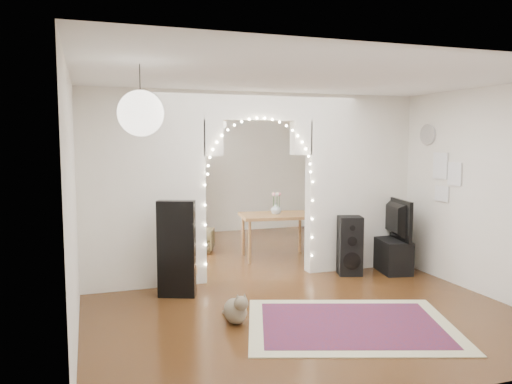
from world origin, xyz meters
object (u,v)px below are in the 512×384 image
object	(u,v)px
dining_table	(276,218)
media_console	(388,253)
dining_chair_left	(164,259)
dining_chair_right	(201,240)
acoustic_guitar	(182,257)
floor_speaker	(350,246)
bookcase	(168,202)

from	to	relation	value
dining_table	media_console	bearing A→B (deg)	-35.29
dining_chair_left	dining_chair_right	distance (m)	1.51
media_console	dining_chair_right	bearing A→B (deg)	150.64
acoustic_guitar	floor_speaker	xyz separation A→B (m)	(2.51, -0.10, -0.00)
media_console	dining_chair_right	xyz separation A→B (m)	(-2.53, 2.15, -0.04)
floor_speaker	bookcase	distance (m)	4.41
floor_speaker	dining_chair_right	xyz separation A→B (m)	(-1.78, 2.25, -0.23)
media_console	acoustic_guitar	bearing A→B (deg)	-168.97
dining_table	dining_chair_left	distance (m)	2.07
floor_speaker	dining_table	size ratio (longest dim) A/B	0.68
floor_speaker	dining_chair_left	xyz separation A→B (m)	(-2.63, 1.01, -0.22)
acoustic_guitar	dining_table	distance (m)	2.27
dining_table	acoustic_guitar	bearing A→B (deg)	-137.68
dining_chair_right	acoustic_guitar	bearing A→B (deg)	-86.98
dining_chair_right	floor_speaker	bearing A→B (deg)	-29.97
floor_speaker	dining_chair_right	bearing A→B (deg)	144.86
acoustic_guitar	dining_table	bearing A→B (deg)	40.19
acoustic_guitar	bookcase	world-z (taller)	bookcase
media_console	dining_table	xyz separation A→B (m)	(-1.39, 1.29, 0.43)
acoustic_guitar	dining_chair_right	distance (m)	2.28
dining_table	dining_chair_right	size ratio (longest dim) A/B	2.79
bookcase	dining_chair_right	distance (m)	1.72
acoustic_guitar	bookcase	bearing A→B (deg)	89.45
bookcase	dining_chair_right	world-z (taller)	bookcase
dining_chair_left	media_console	bearing A→B (deg)	4.36
dining_chair_left	dining_chair_right	bearing A→B (deg)	74.92
dining_table	dining_chair_right	xyz separation A→B (m)	(-1.13, 0.86, -0.47)
media_console	dining_table	distance (m)	1.95
dining_chair_right	media_console	bearing A→B (deg)	-18.72
floor_speaker	media_console	xyz separation A→B (m)	(0.74, 0.10, -0.19)
media_console	dining_chair_right	world-z (taller)	media_console
floor_speaker	dining_table	bearing A→B (deg)	131.51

